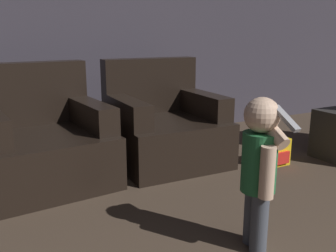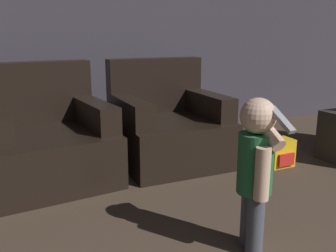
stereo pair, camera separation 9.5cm
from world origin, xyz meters
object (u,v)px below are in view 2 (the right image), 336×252
(armchair_right, at_px, (168,127))
(person_toddler, at_px, (256,164))
(armchair_left, at_px, (47,141))
(toy_backpack, at_px, (279,153))

(armchair_right, relative_size, person_toddler, 1.13)
(armchair_left, bearing_deg, armchair_right, -4.68)
(armchair_left, xyz_separation_m, armchair_right, (1.01, 0.00, 0.00))
(armchair_left, distance_m, armchair_right, 1.01)
(person_toddler, bearing_deg, armchair_right, -169.02)
(armchair_left, xyz_separation_m, person_toddler, (0.78, -1.47, 0.17))
(armchair_left, relative_size, toy_backpack, 4.06)
(armchair_right, bearing_deg, toy_backpack, -33.54)
(armchair_right, xyz_separation_m, person_toddler, (-0.23, -1.47, 0.17))
(armchair_left, distance_m, toy_backpack, 1.88)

